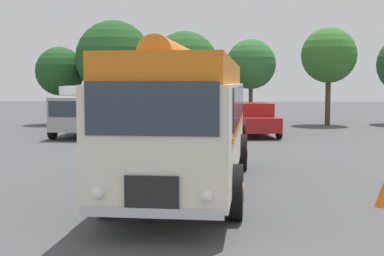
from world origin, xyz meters
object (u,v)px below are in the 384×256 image
Objects in this scene: traffic_cone at (383,194)px; car_mid_left at (194,120)px; car_near_left at (146,119)px; box_van at (87,108)px; vintage_bus at (189,114)px; car_mid_right at (255,119)px.

car_mid_left is at bearing 107.95° from traffic_cone.
traffic_cone is at bearing -64.43° from car_near_left.
vintage_bus is at bearing -65.97° from box_van.
car_mid_right is (5.49, 0.02, 0.00)m from car_near_left.
car_mid_left is (2.47, -0.41, 0.00)m from car_near_left.
vintage_bus is 2.33× the size of car_mid_right.
car_mid_left is 8.01× the size of traffic_cone.
box_van is (-8.53, 0.13, 0.52)m from car_mid_right.
car_near_left is at bearing 115.57° from traffic_cone.
vintage_bus is 5.01m from traffic_cone.
box_van is (-5.96, 13.36, -0.53)m from vintage_bus.
car_mid_left is at bearing 91.98° from vintage_bus.
car_mid_right is 8.00× the size of traffic_cone.
car_mid_right is 8.55m from box_van.
car_near_left is 2.51m from car_mid_left.
car_near_left is 16.79m from traffic_cone.
car_mid_left and car_mid_right have the same top height.
traffic_cone is (10.28, -15.29, -1.09)m from box_van.
vintage_bus is 14.64m from box_van.
car_near_left is 5.49m from car_mid_right.
car_near_left is 3.09m from box_van.
car_mid_right is at bearing 8.20° from car_mid_left.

